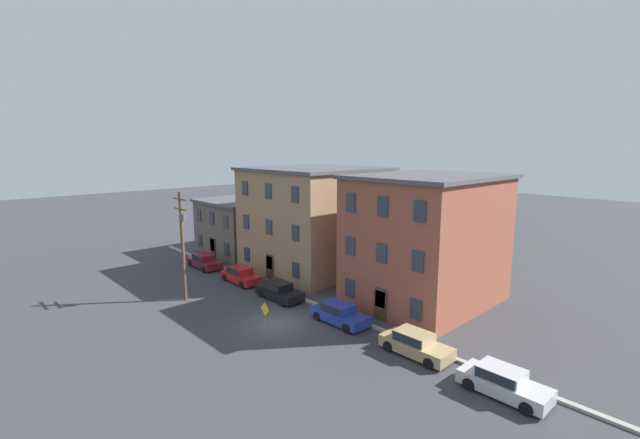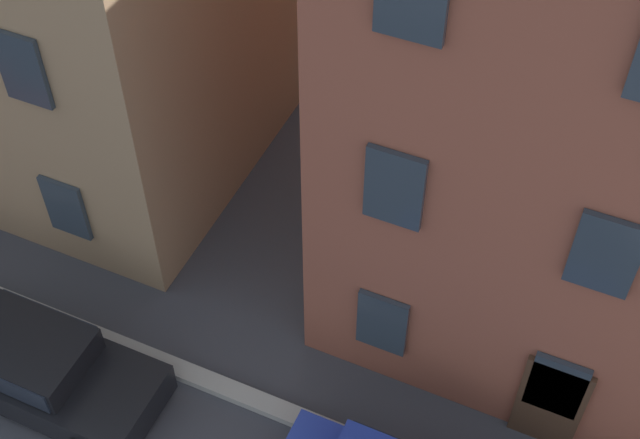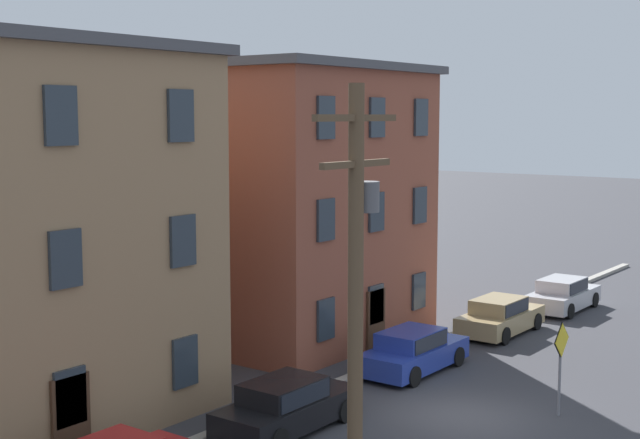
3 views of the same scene
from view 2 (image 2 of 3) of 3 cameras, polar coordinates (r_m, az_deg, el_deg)
The scene contains 2 objects.
kerb_strip at distance 16.38m, azimuth -3.29°, elevation -11.83°, with size 56.00×0.36×0.16m, color #9E998E.
car_black at distance 16.79m, azimuth -17.64°, elevation -8.82°, with size 4.40×1.92×1.43m.
Camera 2 is at (4.19, -2.58, 14.25)m, focal length 50.00 mm.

